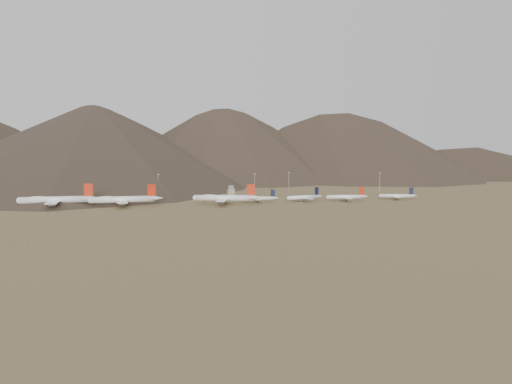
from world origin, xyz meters
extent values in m
plane|color=olive|center=(0.00, 0.00, 0.00)|extent=(3000.00, 3000.00, 0.00)
cylinder|color=white|center=(-147.02, 35.02, 7.35)|extent=(60.45, 6.77, 6.24)
sphere|color=white|center=(-177.22, 34.75, 7.35)|extent=(6.12, 6.12, 6.12)
cone|color=white|center=(-113.20, 35.31, 7.82)|extent=(10.92, 5.71, 5.62)
cube|color=white|center=(-148.23, 35.01, 6.41)|extent=(10.15, 55.45, 0.78)
cube|color=white|center=(-118.03, 35.27, 7.97)|extent=(5.62, 21.09, 0.37)
cube|color=red|center=(-119.24, 35.26, 16.01)|extent=(7.86, 0.63, 11.07)
cylinder|color=black|center=(-168.16, 34.83, 2.11)|extent=(0.40, 0.40, 4.23)
cylinder|color=black|center=(-145.83, 36.59, 2.11)|extent=(0.50, 0.50, 4.23)
cylinder|color=black|center=(-145.80, 33.47, 2.11)|extent=(0.50, 0.50, 4.23)
ellipsoid|color=white|center=(-162.72, 34.88, 9.06)|extent=(19.37, 4.85, 3.74)
cylinder|color=slate|center=(-148.33, 46.08, 4.87)|extent=(6.06, 2.86, 2.81)
cylinder|color=slate|center=(-148.13, 23.93, 4.87)|extent=(6.06, 2.86, 2.81)
cylinder|color=slate|center=(-148.41, 56.04, 4.87)|extent=(6.06, 2.86, 2.81)
cylinder|color=slate|center=(-148.05, 13.97, 4.87)|extent=(6.06, 2.86, 2.81)
cylinder|color=white|center=(-88.92, 29.21, 6.89)|extent=(56.86, 8.27, 5.86)
sphere|color=white|center=(-117.22, 28.00, 6.89)|extent=(5.74, 5.74, 5.74)
cone|color=white|center=(-57.21, 30.57, 7.33)|extent=(10.42, 5.70, 5.27)
cube|color=white|center=(-90.05, 29.16, 6.02)|extent=(11.28, 52.28, 0.73)
cube|color=white|center=(-61.74, 30.37, 7.48)|extent=(5.94, 19.94, 0.35)
cube|color=red|center=(-62.87, 30.32, 15.02)|extent=(7.38, 0.84, 10.39)
cylinder|color=black|center=(-108.73, 28.36, 1.98)|extent=(0.38, 0.38, 3.97)
cylinder|color=black|center=(-87.85, 30.72, 1.98)|extent=(0.47, 0.47, 3.97)
cylinder|color=black|center=(-87.72, 27.80, 1.98)|extent=(0.47, 0.47, 3.97)
ellipsoid|color=white|center=(-103.64, 28.58, 8.50)|extent=(18.30, 5.16, 3.51)
cylinder|color=slate|center=(-90.49, 39.54, 4.57)|extent=(5.77, 2.87, 2.63)
cylinder|color=slate|center=(-89.60, 18.78, 4.57)|extent=(5.77, 2.87, 2.63)
cylinder|color=slate|center=(-90.89, 48.88, 4.57)|extent=(5.77, 2.87, 2.63)
cylinder|color=slate|center=(-89.20, 9.44, 4.57)|extent=(5.77, 2.87, 2.63)
cylinder|color=white|center=(4.73, 23.67, 6.71)|extent=(54.59, 20.84, 5.70)
sphere|color=white|center=(-21.78, 31.35, 6.71)|extent=(5.59, 5.59, 5.59)
cone|color=white|center=(34.41, 15.07, 7.14)|extent=(10.97, 7.69, 5.13)
cube|color=white|center=(3.67, 23.98, 5.86)|extent=(22.56, 51.05, 0.71)
cube|color=white|center=(30.17, 16.30, 7.28)|extent=(10.12, 19.85, 0.34)
cube|color=red|center=(29.11, 16.60, 14.62)|extent=(7.03, 2.49, 10.12)
cylinder|color=black|center=(-13.82, 29.05, 1.93)|extent=(0.37, 0.37, 3.86)
cylinder|color=black|center=(6.18, 24.73, 1.93)|extent=(0.46, 0.46, 3.86)
cylinder|color=black|center=(5.39, 21.99, 1.93)|extent=(0.46, 0.46, 3.86)
ellipsoid|color=white|center=(-9.05, 27.66, 8.28)|extent=(18.15, 9.02, 3.42)
cylinder|color=slate|center=(6.48, 33.70, 4.45)|extent=(6.01, 4.00, 2.57)
cylinder|color=slate|center=(0.85, 14.26, 4.45)|extent=(6.01, 4.00, 2.57)
cylinder|color=slate|center=(9.02, 42.44, 4.45)|extent=(6.01, 4.00, 2.57)
cylinder|color=slate|center=(-1.68, 5.51, 4.45)|extent=(6.01, 4.00, 2.57)
cylinder|color=white|center=(41.65, 39.48, 4.20)|extent=(32.74, 9.75, 3.55)
sphere|color=white|center=(25.62, 42.62, 4.20)|extent=(3.48, 3.48, 3.48)
cone|color=white|center=(59.60, 35.97, 4.47)|extent=(6.38, 4.26, 3.19)
cube|color=white|center=(41.01, 39.61, 3.67)|extent=(10.50, 28.48, 0.44)
cube|color=white|center=(57.04, 36.47, 4.55)|extent=(4.93, 11.01, 0.21)
cube|color=black|center=(56.40, 36.60, 9.47)|extent=(4.23, 1.13, 7.00)
cylinder|color=black|center=(30.43, 41.68, 1.21)|extent=(0.37, 0.37, 2.43)
cylinder|color=black|center=(42.46, 40.23, 1.21)|extent=(0.47, 0.47, 2.43)
cylinder|color=black|center=(42.12, 38.48, 1.21)|extent=(0.47, 0.47, 2.43)
cylinder|color=slate|center=(42.51, 47.30, 2.79)|extent=(3.51, 2.19, 1.60)
cylinder|color=slate|center=(39.50, 31.91, 2.79)|extent=(3.51, 2.19, 1.60)
cylinder|color=white|center=(88.31, 34.74, 4.60)|extent=(35.52, 13.20, 3.88)
sphere|color=white|center=(71.06, 30.02, 4.60)|extent=(3.81, 3.81, 3.81)
cone|color=white|center=(107.62, 40.04, 4.89)|extent=(7.13, 5.07, 3.49)
cube|color=white|center=(87.62, 34.55, 4.02)|extent=(13.62, 31.08, 0.49)
cube|color=white|center=(104.86, 39.28, 4.99)|extent=(6.18, 12.08, 0.23)
cube|color=black|center=(104.17, 39.09, 10.37)|extent=(4.58, 1.57, 7.66)
cylinder|color=black|center=(76.24, 31.43, 1.33)|extent=(0.41, 0.41, 2.66)
cylinder|color=black|center=(88.74, 35.87, 1.33)|extent=(0.51, 0.51, 2.66)
cylinder|color=black|center=(89.25, 34.00, 1.33)|extent=(0.51, 0.51, 2.66)
cylinder|color=slate|center=(85.35, 42.83, 3.05)|extent=(3.91, 2.63, 1.75)
cylinder|color=slate|center=(89.89, 26.28, 3.05)|extent=(3.91, 2.63, 1.75)
cylinder|color=white|center=(131.24, 27.22, 4.73)|extent=(37.04, 8.36, 4.00)
sphere|color=white|center=(112.96, 29.42, 4.73)|extent=(3.92, 3.92, 3.92)
cone|color=white|center=(151.71, 24.76, 5.03)|extent=(7.01, 4.36, 3.60)
cube|color=white|center=(130.51, 27.31, 4.13)|extent=(9.61, 32.04, 0.50)
cube|color=white|center=(148.79, 25.11, 5.13)|extent=(4.72, 12.30, 0.24)
cube|color=red|center=(148.06, 25.20, 10.68)|extent=(4.80, 0.93, 7.89)
cylinder|color=black|center=(118.44, 28.76, 1.37)|extent=(0.42, 0.42, 2.74)
cylinder|color=black|center=(132.09, 28.13, 1.37)|extent=(0.53, 0.53, 2.74)
cylinder|color=black|center=(131.85, 26.14, 1.37)|extent=(0.53, 0.53, 2.74)
cylinder|color=slate|center=(131.56, 36.08, 3.15)|extent=(3.87, 2.23, 1.80)
cylinder|color=slate|center=(129.45, 18.53, 3.15)|extent=(3.87, 2.23, 1.80)
cylinder|color=white|center=(190.74, 30.57, 4.27)|extent=(32.65, 13.83, 3.60)
sphere|color=white|center=(174.98, 35.77, 4.27)|extent=(3.53, 3.53, 3.53)
cone|color=white|center=(208.39, 24.74, 4.54)|extent=(6.69, 4.95, 3.24)
cube|color=white|center=(190.11, 30.77, 3.73)|extent=(13.96, 28.68, 0.45)
cube|color=white|center=(205.87, 25.57, 4.63)|extent=(6.23, 11.20, 0.22)
cube|color=black|center=(205.24, 25.78, 9.63)|extent=(4.20, 1.66, 7.11)
cylinder|color=black|center=(179.71, 34.21, 1.23)|extent=(0.38, 0.38, 2.47)
cylinder|color=black|center=(191.65, 31.21, 1.23)|extent=(0.47, 0.47, 2.47)
cylinder|color=black|center=(191.09, 29.50, 1.23)|extent=(0.47, 0.47, 2.47)
cylinder|color=slate|center=(192.61, 38.34, 2.84)|extent=(3.66, 2.58, 1.62)
cylinder|color=slate|center=(187.61, 23.21, 2.84)|extent=(3.66, 2.58, 1.62)
cube|color=gray|center=(30.00, 120.00, 4.00)|extent=(8.00, 8.00, 8.00)
cube|color=slate|center=(30.00, 120.00, 10.00)|extent=(6.00, 6.00, 4.00)
cylinder|color=gray|center=(-173.21, 125.04, 12.50)|extent=(0.50, 0.50, 25.00)
cube|color=gray|center=(-173.21, 125.04, 25.30)|extent=(2.00, 0.60, 0.80)
cylinder|color=gray|center=(-51.47, 131.69, 12.50)|extent=(0.50, 0.50, 25.00)
cube|color=gray|center=(-51.47, 131.69, 25.30)|extent=(2.00, 0.60, 0.80)
cylinder|color=gray|center=(57.30, 115.69, 12.50)|extent=(0.50, 0.50, 25.00)
cube|color=gray|center=(57.30, 115.69, 25.30)|extent=(2.00, 0.60, 0.80)
cylinder|color=gray|center=(108.51, 146.32, 12.50)|extent=(0.50, 0.50, 25.00)
cube|color=gray|center=(108.51, 146.32, 25.30)|extent=(2.00, 0.60, 0.80)
cylinder|color=gray|center=(216.45, 116.04, 12.50)|extent=(0.50, 0.50, 25.00)
cube|color=gray|center=(216.45, 116.04, 25.30)|extent=(2.00, 0.60, 0.80)
ellipsoid|color=brown|center=(59.46, -122.03, 0.31)|extent=(0.90, 0.90, 0.62)
ellipsoid|color=brown|center=(132.16, -154.15, 0.20)|extent=(0.75, 0.75, 0.41)
ellipsoid|color=brown|center=(39.15, -112.82, 0.31)|extent=(0.73, 0.73, 0.62)
ellipsoid|color=brown|center=(32.01, -109.49, 0.41)|extent=(0.93, 0.93, 0.82)
ellipsoid|color=brown|center=(-68.37, -23.26, 0.27)|extent=(0.77, 0.77, 0.54)
ellipsoid|color=brown|center=(96.86, -18.93, 0.25)|extent=(0.98, 0.98, 0.50)
ellipsoid|color=brown|center=(-120.39, -132.86, 0.32)|extent=(0.72, 0.72, 0.64)
ellipsoid|color=brown|center=(-95.22, -118.78, 0.21)|extent=(0.66, 0.66, 0.43)
ellipsoid|color=brown|center=(-138.21, -143.04, 0.23)|extent=(0.88, 0.88, 0.47)
ellipsoid|color=brown|center=(86.94, -134.88, 0.29)|extent=(0.87, 0.87, 0.58)
ellipsoid|color=brown|center=(46.82, -3.45, 0.22)|extent=(0.62, 0.62, 0.44)
ellipsoid|color=brown|center=(70.74, -62.95, 0.27)|extent=(0.99, 0.99, 0.55)
ellipsoid|color=brown|center=(-145.79, -147.60, 0.42)|extent=(0.97, 0.97, 0.84)
ellipsoid|color=brown|center=(-52.40, -33.65, 0.30)|extent=(0.74, 0.74, 0.60)
ellipsoid|color=brown|center=(41.86, -148.52, 0.28)|extent=(0.81, 0.81, 0.57)
ellipsoid|color=brown|center=(-9.43, -78.86, 0.25)|extent=(0.78, 0.78, 0.49)
ellipsoid|color=brown|center=(176.01, -54.73, 0.24)|extent=(0.66, 0.66, 0.49)
ellipsoid|color=brown|center=(80.72, -54.24, 0.32)|extent=(0.80, 0.80, 0.64)
ellipsoid|color=brown|center=(-151.49, -75.05, 0.27)|extent=(0.80, 0.80, 0.53)
ellipsoid|color=brown|center=(70.49, -133.64, 0.36)|extent=(1.07, 1.07, 0.72)
ellipsoid|color=brown|center=(180.35, -18.85, 0.25)|extent=(0.57, 0.57, 0.51)
camera|label=1|loc=(-80.60, -442.44, 49.72)|focal=35.00mm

